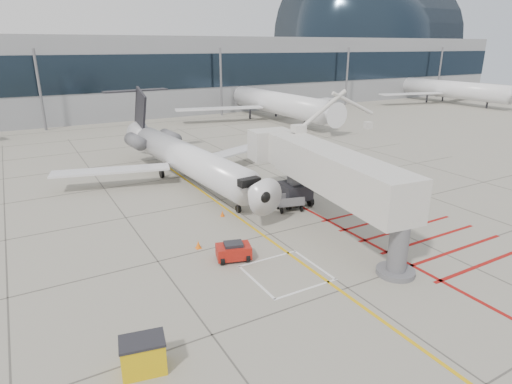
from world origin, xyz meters
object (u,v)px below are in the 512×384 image
regional_jet (197,147)px  jet_bridge (337,180)px  spill_bin (143,355)px  pushback_tug (234,251)px

regional_jet → jet_bridge: 14.29m
regional_jet → spill_bin: regional_jet is taller
regional_jet → pushback_tug: bearing=-107.6°
regional_jet → spill_bin: size_ratio=17.46×
regional_jet → jet_bridge: (4.66, -13.51, -0.16)m
pushback_tug → spill_bin: 9.92m
jet_bridge → pushback_tug: (-8.02, -0.25, -3.17)m
jet_bridge → spill_bin: bearing=-149.1°
jet_bridge → spill_bin: 17.14m
jet_bridge → spill_bin: jet_bridge is taller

